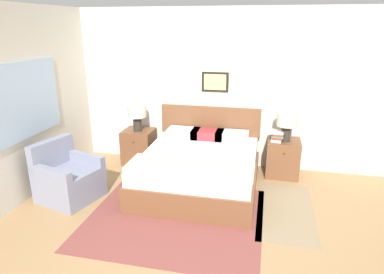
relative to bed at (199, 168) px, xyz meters
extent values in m
plane|color=#99754C|center=(0.17, -1.66, -0.30)|extent=(16.00, 16.00, 0.00)
cube|color=beige|center=(0.17, 1.02, 1.00)|extent=(7.26, 0.06, 2.60)
cube|color=black|center=(0.06, 0.98, 1.13)|extent=(0.44, 0.02, 0.32)
cube|color=tan|center=(0.06, 0.97, 1.13)|extent=(0.36, 0.00, 0.26)
cube|color=beige|center=(-2.29, -0.33, 1.00)|extent=(0.06, 5.05, 2.60)
cube|color=#9EBCDB|center=(-2.25, -0.75, 1.06)|extent=(0.02, 1.56, 1.03)
cube|color=brown|center=(-0.12, -0.92, -0.30)|extent=(2.17, 1.94, 0.01)
cube|color=#897556|center=(1.25, -0.44, -0.30)|extent=(0.73, 1.55, 0.01)
cube|color=brown|center=(0.00, -0.03, -0.16)|extent=(1.68, 1.92, 0.28)
cube|color=brown|center=(0.00, -0.96, 0.02)|extent=(1.68, 0.06, 0.08)
cube|color=silver|center=(0.00, -0.03, 0.11)|extent=(1.61, 1.85, 0.27)
cube|color=brown|center=(0.00, 0.90, 0.48)|extent=(1.68, 0.06, 0.48)
cube|color=#B2A893|center=(0.00, -0.62, 0.27)|extent=(1.64, 0.54, 0.06)
cube|color=silver|center=(-0.40, 0.67, 0.31)|extent=(0.52, 0.32, 0.14)
cube|color=silver|center=(0.40, 0.67, 0.31)|extent=(0.52, 0.32, 0.14)
cube|color=#9E2D33|center=(0.00, 0.67, 0.31)|extent=(0.52, 0.32, 0.14)
cube|color=gray|center=(-1.69, -0.74, -0.09)|extent=(0.88, 0.87, 0.43)
cube|color=gray|center=(-1.97, -0.66, 0.32)|extent=(0.31, 0.71, 0.38)
cube|color=gray|center=(-1.61, -0.45, 0.20)|extent=(0.71, 0.29, 0.14)
cube|color=gray|center=(-1.77, -1.03, 0.20)|extent=(0.71, 0.29, 0.14)
cube|color=brown|center=(-1.22, 0.71, -0.01)|extent=(0.51, 0.47, 0.59)
sphere|color=#332D28|center=(-1.22, 0.46, 0.16)|extent=(0.02, 0.02, 0.02)
cube|color=brown|center=(1.22, 0.71, -0.01)|extent=(0.51, 0.47, 0.59)
sphere|color=#332D28|center=(1.22, 0.46, 0.16)|extent=(0.02, 0.02, 0.02)
cylinder|color=#2D2823|center=(-1.22, 0.68, 0.38)|extent=(0.15, 0.15, 0.19)
cylinder|color=#2D2823|center=(-1.22, 0.68, 0.51)|extent=(0.02, 0.02, 0.06)
cylinder|color=beige|center=(-1.22, 0.68, 0.64)|extent=(0.31, 0.31, 0.20)
cylinder|color=#2D2823|center=(1.24, 0.68, 0.38)|extent=(0.15, 0.15, 0.19)
cylinder|color=#2D2823|center=(1.24, 0.68, 0.51)|extent=(0.02, 0.02, 0.06)
cylinder|color=beige|center=(1.24, 0.68, 0.64)|extent=(0.31, 0.31, 0.20)
cube|color=silver|center=(1.11, 0.66, 0.31)|extent=(0.19, 0.25, 0.04)
cube|color=#B7332D|center=(1.11, 0.66, 0.35)|extent=(0.15, 0.21, 0.03)
cube|color=#4C7551|center=(1.11, 0.66, 0.38)|extent=(0.18, 0.24, 0.03)
cube|color=#B7332D|center=(1.11, 0.66, 0.41)|extent=(0.16, 0.22, 0.03)
cube|color=silver|center=(1.11, 0.66, 0.43)|extent=(0.21, 0.24, 0.03)
camera|label=1|loc=(0.91, -4.58, 2.04)|focal=32.00mm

